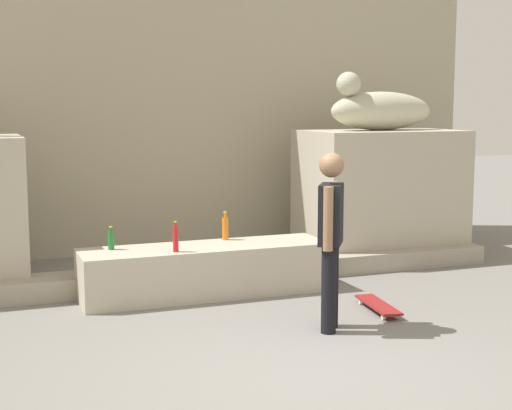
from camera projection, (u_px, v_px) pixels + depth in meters
ground_plane at (301, 370)px, 6.08m from camera, size 40.00×40.00×0.00m
facade_wall at (143, 56)px, 10.80m from camera, size 10.16×0.60×5.56m
pedestal_right at (380, 194)px, 10.45m from camera, size 2.10×1.33×1.75m
statue_reclining_right at (380, 109)px, 10.28m from camera, size 1.65×0.74×0.78m
ledge_block at (205, 270)px, 8.43m from camera, size 2.76×0.75×0.55m
skater at (331, 233)px, 7.02m from camera, size 0.36×0.47×1.67m
skateboard at (378, 305)px, 7.77m from camera, size 0.30×0.82×0.08m
bottle_orange at (225, 228)px, 8.74m from camera, size 0.07×0.07×0.33m
bottle_red at (176, 239)px, 8.03m from camera, size 0.06×0.06×0.33m
bottle_green at (111, 240)px, 8.16m from camera, size 0.07×0.07×0.25m
stair_step at (193, 275)px, 8.89m from camera, size 7.86×0.50×0.23m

